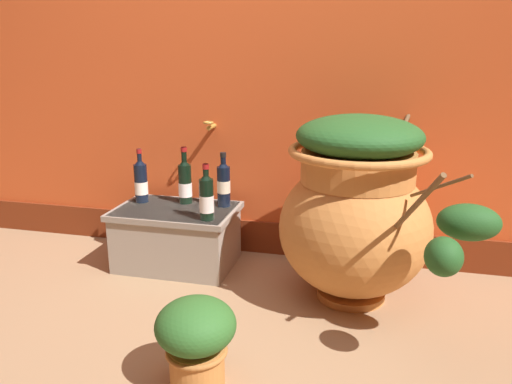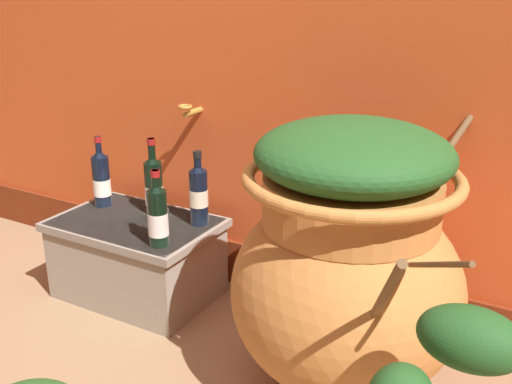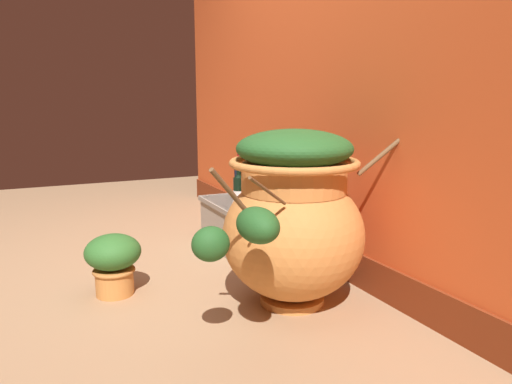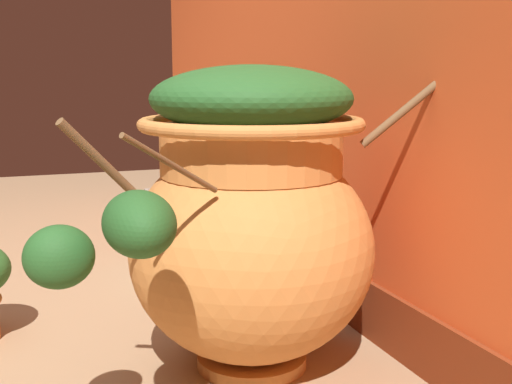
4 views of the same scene
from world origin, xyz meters
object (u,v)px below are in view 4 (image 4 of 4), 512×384
(wine_bottle_left, at_px, (251,174))
(wine_bottle_right, at_px, (234,168))
(wine_bottle_middle, at_px, (209,162))
(wine_bottle_back, at_px, (193,180))
(terracotta_urn, at_px, (251,217))

(wine_bottle_left, bearing_deg, wine_bottle_right, 178.60)
(wine_bottle_middle, bearing_deg, wine_bottle_back, -23.63)
(terracotta_urn, bearing_deg, wine_bottle_middle, 169.22)
(terracotta_urn, xyz_separation_m, wine_bottle_middle, (-1.16, 0.22, -0.00))
(wine_bottle_left, distance_m, wine_bottle_middle, 0.46)
(wine_bottle_right, bearing_deg, wine_bottle_back, -48.95)
(terracotta_urn, distance_m, wine_bottle_right, 0.96)
(wine_bottle_left, xyz_separation_m, wine_bottle_back, (-0.02, -0.23, -0.01))
(terracotta_urn, distance_m, wine_bottle_left, 0.75)
(wine_bottle_left, relative_size, wine_bottle_right, 0.94)
(wine_bottle_right, bearing_deg, wine_bottle_left, -1.40)
(wine_bottle_left, distance_m, wine_bottle_right, 0.22)
(wine_bottle_left, height_order, wine_bottle_right, wine_bottle_right)
(wine_bottle_right, bearing_deg, terracotta_urn, -15.77)
(wine_bottle_left, xyz_separation_m, wine_bottle_right, (-0.22, 0.01, -0.01))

